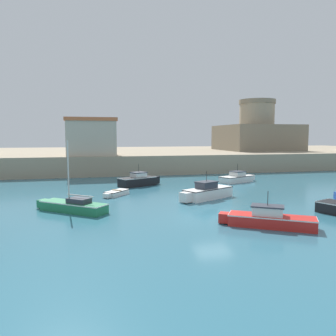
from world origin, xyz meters
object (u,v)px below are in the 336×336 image
sailboat_green_4 (72,206)px  dinghy_white_6 (116,193)px  motorboat_black_1 (139,180)px  motorboat_white_5 (207,192)px  harbor_shed_mid_row (91,137)px  fortress (256,134)px  motorboat_red_8 (269,219)px  motorboat_white_2 (237,178)px

sailboat_green_4 → dinghy_white_6: bearing=58.1°
motorboat_black_1 → dinghy_white_6: (-2.92, -5.60, -0.35)m
motorboat_white_5 → harbor_shed_mid_row: 24.06m
motorboat_white_5 → harbor_shed_mid_row: harbor_shed_mid_row is taller
fortress → harbor_shed_mid_row: fortress is taller
dinghy_white_6 → fortress: (29.90, 28.99, 5.81)m
motorboat_black_1 → sailboat_green_4: sailboat_green_4 is taller
motorboat_red_8 → fortress: size_ratio=0.40×
motorboat_black_1 → sailboat_green_4: (-6.56, -11.45, -0.16)m
motorboat_white_5 → dinghy_white_6: (-7.73, 3.41, -0.34)m
motorboat_black_1 → fortress: 36.13m
harbor_shed_mid_row → dinghy_white_6: bearing=-83.3°
sailboat_green_4 → fortress: size_ratio=0.39×
motorboat_red_8 → harbor_shed_mid_row: bearing=108.6°
sailboat_green_4 → dinghy_white_6: sailboat_green_4 is taller
fortress → dinghy_white_6: bearing=-135.9°
motorboat_black_1 → sailboat_green_4: bearing=-119.8°
motorboat_red_8 → sailboat_green_4: bearing=149.6°
sailboat_green_4 → harbor_shed_mid_row: bearing=86.3°
motorboat_black_1 → motorboat_white_2: (12.09, 0.22, -0.11)m
motorboat_red_8 → fortress: 47.41m
sailboat_green_4 → motorboat_white_5: bearing=12.1°
sailboat_green_4 → motorboat_red_8: sailboat_green_4 is taller
dinghy_white_6 → motorboat_red_8: 15.30m
motorboat_black_1 → motorboat_red_8: motorboat_black_1 is taller
harbor_shed_mid_row → fortress: bearing=19.0°
sailboat_green_4 → fortress: bearing=46.1°
motorboat_black_1 → motorboat_red_8: size_ratio=0.91×
motorboat_black_1 → motorboat_red_8: bearing=-73.7°
sailboat_green_4 → harbor_shed_mid_row: size_ratio=0.75×
motorboat_white_2 → harbor_shed_mid_row: 21.59m
motorboat_white_2 → motorboat_white_5: 11.75m
sailboat_green_4 → motorboat_red_8: size_ratio=0.98×
motorboat_white_5 → fortress: fortress is taller
dinghy_white_6 → harbor_shed_mid_row: bearing=96.7°
harbor_shed_mid_row → motorboat_white_5: bearing=-65.3°
motorboat_black_1 → motorboat_white_5: bearing=-61.9°
motorboat_white_2 → dinghy_white_6: size_ratio=1.77×
sailboat_green_4 → harbor_shed_mid_row: harbor_shed_mid_row is taller
motorboat_red_8 → harbor_shed_mid_row: (-10.41, 30.85, 5.00)m
fortress → harbor_shed_mid_row: bearing=-161.0°
motorboat_white_5 → fortress: (22.17, 32.40, 5.47)m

